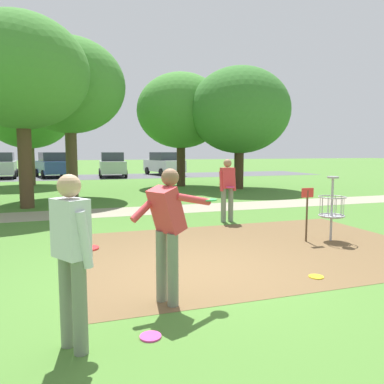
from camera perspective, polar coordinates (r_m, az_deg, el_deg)
The scene contains 19 objects.
ground_plane at distance 6.01m, azimuth 0.18°, elevation -12.38°, with size 160.00×160.00×0.00m, color #47752D.
dirt_tee_pad at distance 7.59m, azimuth 9.62°, elevation -8.46°, with size 6.73×4.70×0.01m, color brown.
disc_golf_basket at distance 8.48m, azimuth 20.22°, elevation -2.04°, with size 0.98×0.58×1.39m.
player_foreground_watching at distance 4.67m, azimuth -3.69°, elevation -5.31°, with size 1.17×0.49×1.71m.
player_throwing at distance 3.75m, azimuth -17.89°, elevation -8.75°, with size 0.45×0.48×1.71m.
player_waiting_left at distance 10.16m, azimuth 5.42°, elevation 0.84°, with size 0.47×0.41×1.71m.
frisbee_near_basket at distance 6.14m, azimuth 18.43°, elevation -12.19°, with size 0.23×0.23×0.02m, color gold.
frisbee_by_tee at distance 4.17m, azimuth -6.36°, elevation -21.08°, with size 0.23×0.23×0.02m, color #E53D99.
tree_near_right at distance 13.99m, azimuth -24.66°, elevation 16.27°, with size 4.39×4.39×6.38m.
tree_mid_left at distance 16.42m, azimuth -18.27°, elevation 15.09°, with size 4.50×4.50×6.47m.
tree_mid_center at distance 23.09m, azimuth -23.77°, elevation 11.22°, with size 4.88×4.88×6.22m.
tree_far_left at distance 20.70m, azimuth -1.72°, elevation 12.27°, with size 4.76×4.76×6.13m.
tree_far_center at distance 19.43m, azimuth 7.29°, elevation 12.23°, with size 5.09×5.09×6.14m.
parking_lot_strip at distance 29.08m, azimuth -14.63°, elevation 2.26°, with size 36.00×6.00×0.01m, color #4C4C51.
parked_car_leftmost at distance 30.02m, azimuth -27.08°, elevation 3.66°, with size 2.21×4.32×1.84m.
parked_car_center_left at distance 29.61m, azimuth -20.56°, elevation 3.92°, with size 2.69×4.49×1.84m.
parked_car_center_right at distance 28.77m, azimuth -12.08°, elevation 4.12°, with size 2.17×4.30×1.84m.
parked_car_rightmost at distance 30.50m, azimuth -4.30°, elevation 4.35°, with size 2.69×4.50×1.84m.
gravel_path at distance 12.17m, azimuth -9.49°, elevation -2.91°, with size 40.00×1.79×0.00m, color gray.
Camera 1 is at (-1.80, -5.41, 1.92)m, focal length 34.92 mm.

